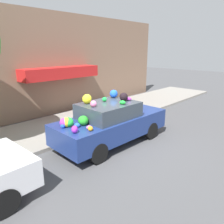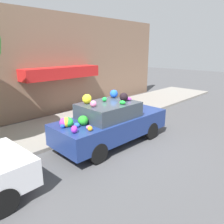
% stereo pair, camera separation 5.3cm
% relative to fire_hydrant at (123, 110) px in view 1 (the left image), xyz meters
% --- Properties ---
extents(ground_plane, '(60.00, 60.00, 0.00)m').
position_rel_fire_hydrant_xyz_m(ground_plane, '(-2.42, -1.60, -0.47)').
color(ground_plane, '#4C4C4F').
extents(sidewalk_curb, '(24.00, 3.20, 0.13)m').
position_rel_fire_hydrant_xyz_m(sidewalk_curb, '(-2.42, 1.10, -0.41)').
color(sidewalk_curb, gray).
rests_on(sidewalk_curb, ground).
extents(building_facade, '(18.00, 1.20, 5.10)m').
position_rel_fire_hydrant_xyz_m(building_facade, '(-2.36, 3.31, 2.05)').
color(building_facade, '#846651').
rests_on(building_facade, ground).
extents(fire_hydrant, '(0.20, 0.20, 0.70)m').
position_rel_fire_hydrant_xyz_m(fire_hydrant, '(0.00, 0.00, 0.00)').
color(fire_hydrant, gold).
rests_on(fire_hydrant, sidewalk_curb).
extents(art_car, '(4.35, 1.84, 1.85)m').
position_rel_fire_hydrant_xyz_m(art_car, '(-2.47, -1.57, 0.34)').
color(art_car, navy).
rests_on(art_car, ground).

